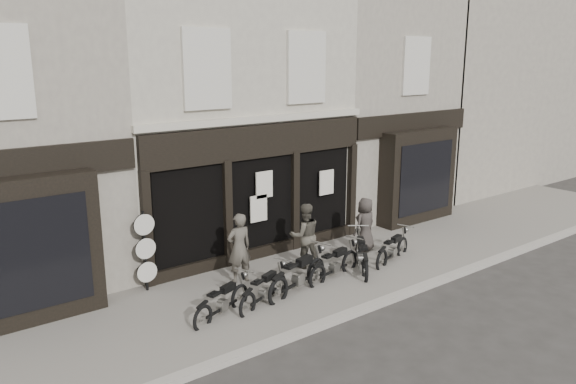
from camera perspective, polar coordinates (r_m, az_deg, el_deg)
ground_plane at (r=14.17m, az=4.31°, el=-10.18°), size 90.00×90.00×0.00m
pavement at (r=14.77m, az=1.96°, el=-8.87°), size 30.00×4.20×0.12m
kerb at (r=13.32m, az=7.97°, el=-11.58°), size 30.00×0.25×0.13m
central_building at (r=17.91m, az=-8.37°, el=8.25°), size 7.30×6.22×8.34m
neighbour_right at (r=21.68m, az=6.68°, el=9.10°), size 5.60×6.73×8.34m
filler_right at (r=28.02m, az=18.77°, el=9.60°), size 11.00×6.00×8.20m
motorcycle_0 at (r=12.75m, az=-6.66°, el=-11.25°), size 1.81×0.92×0.91m
motorcycle_1 at (r=13.26m, az=-2.42°, el=-10.13°), size 1.84×0.98×0.93m
motorcycle_2 at (r=13.86m, az=1.07°, el=-8.74°), size 2.23×0.94×1.10m
motorcycle_3 at (r=14.75m, az=4.76°, el=-7.56°), size 2.03×0.72×0.98m
motorcycle_4 at (r=15.40m, az=7.48°, el=-6.61°), size 1.56×1.86×1.05m
motorcycle_5 at (r=16.11m, az=10.59°, el=-5.96°), size 1.90×0.85×0.94m
man_left at (r=14.22m, az=-4.99°, el=-5.68°), size 0.69×0.48×1.80m
man_centre at (r=15.19m, az=1.71°, el=-4.42°), size 1.04×0.92×1.77m
man_right at (r=16.60m, az=7.84°, el=-3.29°), size 0.83×0.59×1.60m
advert_sign_post at (r=14.06m, az=-14.26°, el=-6.21°), size 0.52×0.33×2.13m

